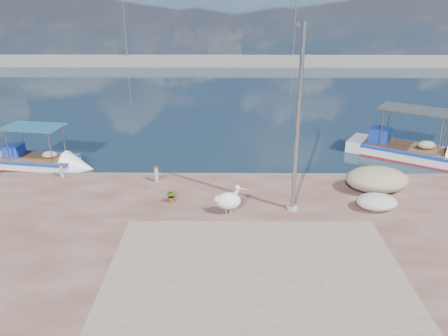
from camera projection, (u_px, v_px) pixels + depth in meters
ground at (223, 240)px, 15.90m from camera, size 1400.00×1400.00×0.00m
quay_patch at (256, 279)px, 12.92m from camera, size 9.00×7.00×0.01m
breakwater at (227, 61)px, 52.74m from camera, size 120.00×2.20×7.50m
boat_left at (39, 163)px, 22.49m from camera, size 5.49×2.54×2.54m
boat_right at (408, 153)px, 23.74m from camera, size 6.68×5.32×3.15m
pelican at (229, 200)px, 16.49m from camera, size 1.28×0.68×1.23m
lamp_post at (297, 128)px, 15.87m from camera, size 0.44×0.96×7.00m
bollard_near at (156, 173)px, 19.42m from camera, size 0.25×0.25×0.75m
bollard_far at (61, 170)px, 19.90m from camera, size 0.22×0.22×0.66m
potted_plant at (172, 196)px, 17.58m from camera, size 0.59×0.55×0.54m
net_pile_d at (377, 202)px, 17.00m from camera, size 1.59×1.19×0.60m
net_pile_c at (377, 179)px, 18.48m from camera, size 2.63×1.88×1.03m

